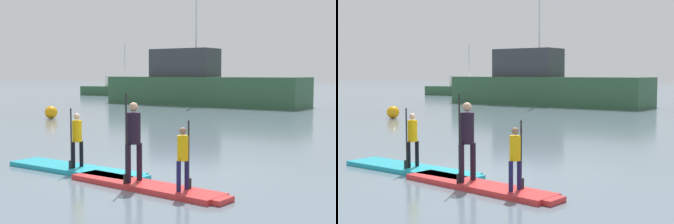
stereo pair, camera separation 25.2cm
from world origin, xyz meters
TOP-DOWN VIEW (x-y plane):
  - ground_plane at (0.00, 0.00)m, footprint 240.00×240.00m
  - paddleboard_near at (-1.68, -0.34)m, footprint 3.68×1.75m
  - paddler_child_solo at (-1.67, -0.36)m, footprint 0.26×0.40m
  - paddleboard_far at (0.37, -1.37)m, footprint 3.49×1.75m
  - paddler_adult at (0.06, -1.26)m, footprint 0.34×0.46m
  - paddler_child_front at (1.17, -1.64)m, footprint 0.25×0.38m
  - fishing_boat_white_large at (-5.56, 23.19)m, footprint 14.41×6.69m
  - fishing_boat_green_midground at (-17.27, 34.90)m, footprint 7.44×3.05m
  - mooring_buoy_near at (-9.40, 10.74)m, footprint 0.60×0.60m

SIDE VIEW (x-z plane):
  - ground_plane at x=0.00m, z-range 0.00..0.00m
  - paddleboard_near at x=-1.68m, z-range 0.00..0.10m
  - paddleboard_far at x=0.37m, z-range 0.00..0.10m
  - mooring_buoy_near at x=-9.40m, z-range 0.00..0.60m
  - fishing_boat_green_midground at x=-17.27m, z-range -1.83..3.16m
  - paddler_child_front at x=1.17m, z-range 0.11..1.33m
  - paddler_child_solo at x=-1.67m, z-range 0.12..1.42m
  - paddler_adult at x=0.06m, z-range 0.13..1.80m
  - fishing_boat_white_large at x=-5.56m, z-range -4.00..6.61m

